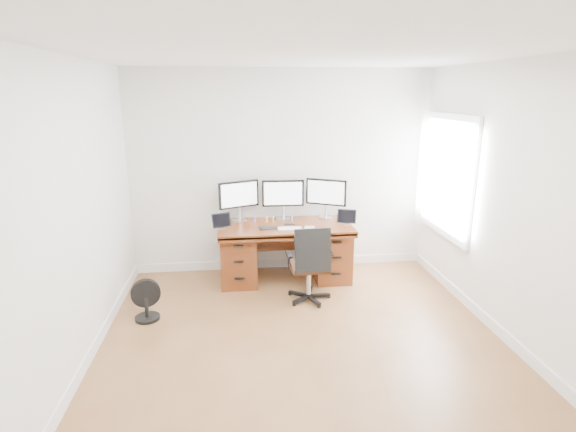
{
  "coord_description": "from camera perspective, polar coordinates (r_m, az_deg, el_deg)",
  "views": [
    {
      "loc": [
        -0.61,
        -3.68,
        2.39
      ],
      "look_at": [
        0.0,
        1.5,
        0.95
      ],
      "focal_mm": 28.0,
      "sensor_mm": 36.0,
      "label": 1
    }
  ],
  "objects": [
    {
      "name": "figurine_blue",
      "position": [
        5.9,
        0.52,
        -0.28
      ],
      "size": [
        0.03,
        0.03,
        0.08
      ],
      "color": "#6887F2",
      "rests_on": "desk"
    },
    {
      "name": "trackpad",
      "position": [
        5.62,
        2.75,
        -1.5
      ],
      "size": [
        0.16,
        0.16,
        0.01
      ],
      "primitive_type": "cube",
      "rotation": [
        0.0,
        0.0,
        -0.26
      ],
      "color": "silver",
      "rests_on": "desk"
    },
    {
      "name": "right_wall",
      "position": [
        4.71,
        27.1,
        1.0
      ],
      "size": [
        0.1,
        4.5,
        2.7
      ],
      "color": "white",
      "rests_on": "ground"
    },
    {
      "name": "tablet_right",
      "position": [
        5.82,
        7.48,
        -0.19
      ],
      "size": [
        0.25,
        0.14,
        0.19
      ],
      "rotation": [
        0.0,
        0.0,
        -0.32
      ],
      "color": "silver",
      "rests_on": "desk"
    },
    {
      "name": "desk",
      "position": [
        5.89,
        -0.38,
        -4.29
      ],
      "size": [
        1.7,
        0.8,
        0.75
      ],
      "color": "#5E2A12",
      "rests_on": "ground"
    },
    {
      "name": "drawing_tablet",
      "position": [
        5.61,
        -2.56,
        -1.53
      ],
      "size": [
        0.23,
        0.16,
        0.01
      ],
      "primitive_type": "cube",
      "rotation": [
        0.0,
        0.0,
        0.09
      ],
      "color": "black",
      "rests_on": "desk"
    },
    {
      "name": "figurine_purple",
      "position": [
        5.86,
        -4.25,
        -0.43
      ],
      "size": [
        0.03,
        0.03,
        0.08
      ],
      "color": "#936AD4",
      "rests_on": "desk"
    },
    {
      "name": "figurine_orange",
      "position": [
        5.86,
        -2.7,
        -0.38
      ],
      "size": [
        0.03,
        0.03,
        0.08
      ],
      "color": "#F19C44",
      "rests_on": "desk"
    },
    {
      "name": "ground",
      "position": [
        4.43,
        2.36,
        -17.24
      ],
      "size": [
        4.5,
        4.5,
        0.0
      ],
      "primitive_type": "plane",
      "color": "brown",
      "rests_on": "ground"
    },
    {
      "name": "tablet_left",
      "position": [
        5.65,
        -8.44,
        -0.7
      ],
      "size": [
        0.25,
        0.14,
        0.19
      ],
      "rotation": [
        0.0,
        0.0,
        0.35
      ],
      "color": "silver",
      "rests_on": "desk"
    },
    {
      "name": "floor_fan",
      "position": [
        5.16,
        -17.59,
        -10.21
      ],
      "size": [
        0.32,
        0.27,
        0.46
      ],
      "rotation": [
        0.0,
        0.0,
        0.24
      ],
      "color": "black",
      "rests_on": "ground"
    },
    {
      "name": "monitor_right",
      "position": [
        6.01,
        4.86,
        2.86
      ],
      "size": [
        0.5,
        0.29,
        0.53
      ],
      "rotation": [
        0.0,
        0.0,
        -0.48
      ],
      "color": "silver",
      "rests_on": "desk"
    },
    {
      "name": "monitor_left",
      "position": [
        5.89,
        -6.26,
        2.56
      ],
      "size": [
        0.52,
        0.25,
        0.53
      ],
      "rotation": [
        0.0,
        0.0,
        0.4
      ],
      "color": "silver",
      "rests_on": "desk"
    },
    {
      "name": "office_chair",
      "position": [
        5.3,
        2.76,
        -7.72
      ],
      "size": [
        0.54,
        0.52,
        0.94
      ],
      "rotation": [
        0.0,
        0.0,
        0.04
      ],
      "color": "black",
      "rests_on": "ground"
    },
    {
      "name": "phone",
      "position": [
        5.78,
        0.16,
        -1.0
      ],
      "size": [
        0.14,
        0.08,
        0.01
      ],
      "primitive_type": "cube",
      "rotation": [
        0.0,
        0.0,
        -0.11
      ],
      "color": "black",
      "rests_on": "desk"
    },
    {
      "name": "monitor_center",
      "position": [
        5.93,
        -0.64,
        2.72
      ],
      "size": [
        0.55,
        0.15,
        0.53
      ],
      "rotation": [
        0.0,
        0.0,
        -0.04
      ],
      "color": "silver",
      "rests_on": "desk"
    },
    {
      "name": "back_wall",
      "position": [
        6.05,
        -0.83,
        5.54
      ],
      "size": [
        4.0,
        0.1,
        2.7
      ],
      "primitive_type": "cube",
      "color": "white",
      "rests_on": "ground"
    },
    {
      "name": "figurine_brown",
      "position": [
        5.87,
        -1.96,
        -0.36
      ],
      "size": [
        0.03,
        0.03,
        0.08
      ],
      "color": "olive",
      "rests_on": "desk"
    },
    {
      "name": "keyboard",
      "position": [
        5.57,
        0.23,
        -1.6
      ],
      "size": [
        0.3,
        0.14,
        0.01
      ],
      "primitive_type": "cube",
      "rotation": [
        0.0,
        0.0,
        -0.03
      ],
      "color": "white",
      "rests_on": "desk"
    }
  ]
}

